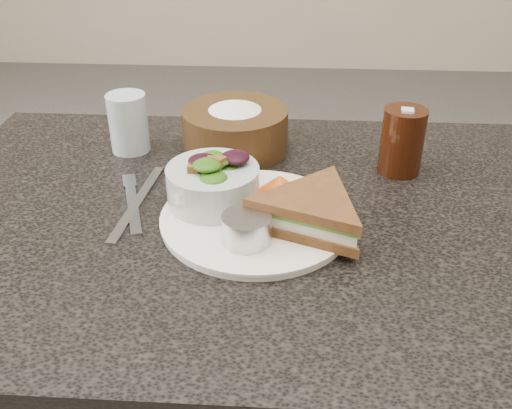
{
  "coord_description": "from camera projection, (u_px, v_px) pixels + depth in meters",
  "views": [
    {
      "loc": [
        0.06,
        -0.71,
        1.2
      ],
      "look_at": [
        0.02,
        -0.03,
        0.78
      ],
      "focal_mm": 40.0,
      "sensor_mm": 36.0,
      "label": 1
    }
  ],
  "objects": [
    {
      "name": "dining_table",
      "position": [
        247.0,
        385.0,
        1.04
      ],
      "size": [
        1.0,
        0.7,
        0.75
      ],
      "primitive_type": "cube",
      "color": "black",
      "rests_on": "floor"
    },
    {
      "name": "dinner_plate",
      "position": [
        256.0,
        219.0,
        0.81
      ],
      "size": [
        0.27,
        0.27,
        0.01
      ],
      "primitive_type": "cylinder",
      "color": "white",
      "rests_on": "dining_table"
    },
    {
      "name": "sandwich",
      "position": [
        312.0,
        211.0,
        0.77
      ],
      "size": [
        0.24,
        0.24,
        0.05
      ],
      "primitive_type": null,
      "rotation": [
        0.0,
        0.0,
        -0.36
      ],
      "color": "brown",
      "rests_on": "dinner_plate"
    },
    {
      "name": "salad_bowl",
      "position": [
        213.0,
        179.0,
        0.82
      ],
      "size": [
        0.14,
        0.14,
        0.08
      ],
      "primitive_type": null,
      "rotation": [
        0.0,
        0.0,
        -0.01
      ],
      "color": "#B1BCB5",
      "rests_on": "dinner_plate"
    },
    {
      "name": "dressing_ramekin",
      "position": [
        247.0,
        229.0,
        0.74
      ],
      "size": [
        0.08,
        0.08,
        0.04
      ],
      "primitive_type": "cylinder",
      "rotation": [
        0.0,
        0.0,
        0.17
      ],
      "color": "#B2B3B5",
      "rests_on": "dinner_plate"
    },
    {
      "name": "orange_wedge",
      "position": [
        280.0,
        184.0,
        0.86
      ],
      "size": [
        0.08,
        0.08,
        0.03
      ],
      "primitive_type": "cone",
      "rotation": [
        0.0,
        0.0,
        0.17
      ],
      "color": "#FF6016",
      "rests_on": "dinner_plate"
    },
    {
      "name": "fork",
      "position": [
        133.0,
        206.0,
        0.85
      ],
      "size": [
        0.06,
        0.16,
        0.0
      ],
      "primitive_type": "cube",
      "rotation": [
        0.0,
        0.0,
        0.31
      ],
      "color": "#91969E",
      "rests_on": "dining_table"
    },
    {
      "name": "knife",
      "position": [
        138.0,
        202.0,
        0.86
      ],
      "size": [
        0.04,
        0.22,
        0.0
      ],
      "primitive_type": "cube",
      "rotation": [
        0.0,
        0.0,
        -0.1
      ],
      "color": "#A2A3A7",
      "rests_on": "dining_table"
    },
    {
      "name": "bread_basket",
      "position": [
        235.0,
        123.0,
        0.99
      ],
      "size": [
        0.23,
        0.23,
        0.1
      ],
      "primitive_type": null,
      "rotation": [
        0.0,
        0.0,
        0.34
      ],
      "color": "#4D3419",
      "rests_on": "dining_table"
    },
    {
      "name": "cola_glass",
      "position": [
        403.0,
        138.0,
        0.92
      ],
      "size": [
        0.09,
        0.09,
        0.12
      ],
      "primitive_type": null,
      "rotation": [
        0.0,
        0.0,
        -0.42
      ],
      "color": "black",
      "rests_on": "dining_table"
    },
    {
      "name": "water_glass",
      "position": [
        128.0,
        123.0,
        0.99
      ],
      "size": [
        0.07,
        0.07,
        0.1
      ],
      "primitive_type": "cylinder",
      "rotation": [
        0.0,
        0.0,
        0.05
      ],
      "color": "#AFC1C7",
      "rests_on": "dining_table"
    }
  ]
}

